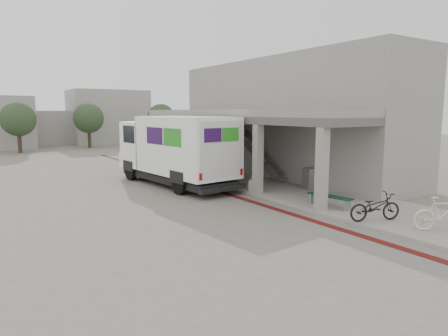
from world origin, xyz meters
TOP-DOWN VIEW (x-y plane):
  - ground at (0.00, 0.00)m, footprint 120.00×120.00m
  - bike_lane_stripe at (1.00, 2.00)m, footprint 0.35×40.00m
  - sidewalk at (4.00, 0.00)m, footprint 4.40×28.00m
  - transit_building at (6.83, 4.50)m, footprint 7.60×17.00m
  - distant_backdrop at (-2.84, 35.89)m, footprint 28.00×10.00m
  - tree_left at (-5.00, 28.00)m, footprint 3.20×3.20m
  - tree_mid at (2.00, 30.00)m, footprint 3.20×3.20m
  - tree_right at (10.00, 29.00)m, footprint 3.20×3.20m
  - fedex_truck at (0.01, 5.00)m, footprint 3.48×8.82m
  - bench at (2.79, -3.34)m, footprint 0.71×1.98m
  - bollard_near at (3.73, -2.13)m, footprint 0.42×0.42m
  - bollard_far at (2.10, 0.94)m, footprint 0.38×0.38m
  - utility_cabinet at (4.78, -0.22)m, footprint 0.59×0.71m
  - bicycle_black at (2.50, -5.65)m, footprint 2.01×1.28m
  - bicycle_cream at (3.29, -7.59)m, footprint 1.83×1.47m

SIDE VIEW (x-z plane):
  - ground at x=0.00m, z-range 0.00..0.00m
  - bike_lane_stripe at x=1.00m, z-range 0.00..0.01m
  - sidewalk at x=4.00m, z-range 0.00..0.12m
  - bollard_far at x=2.10m, z-range 0.12..0.70m
  - bollard_near at x=3.73m, z-range 0.12..0.74m
  - bench at x=2.79m, z-range 0.22..0.67m
  - bicycle_black at x=2.50m, z-range 0.12..1.12m
  - utility_cabinet at x=4.78m, z-range 0.12..1.17m
  - bicycle_cream at x=3.29m, z-range 0.12..1.23m
  - fedex_truck at x=0.01m, z-range 0.12..3.79m
  - distant_backdrop at x=-2.84m, z-range -0.55..5.95m
  - tree_left at x=-5.00m, z-range 0.78..5.58m
  - tree_mid at x=2.00m, z-range 0.78..5.58m
  - tree_right at x=10.00m, z-range 0.78..5.58m
  - transit_building at x=6.83m, z-range -0.10..6.90m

